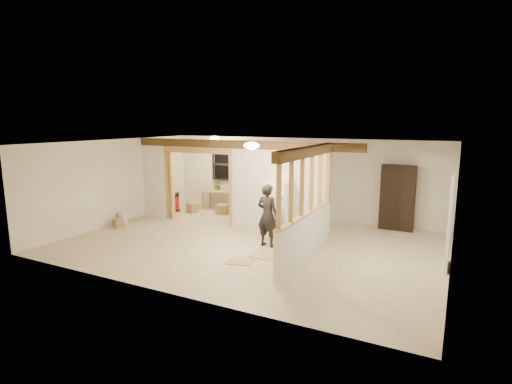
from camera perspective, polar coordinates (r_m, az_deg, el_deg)
The scene contains 30 objects.
floor at distance 10.07m, azimuth -0.79°, elevation -7.39°, with size 9.00×6.50×0.01m, color beige.
ceiling at distance 9.62m, azimuth -0.83°, elevation 6.99°, with size 9.00×6.50×0.01m, color white.
wall_back at distance 12.69m, azimuth 6.10°, elevation 2.03°, with size 9.00×0.01×2.50m, color silver.
wall_front at distance 7.13m, azimuth -13.19°, elevation -4.58°, with size 9.00×0.01×2.50m, color silver.
wall_left at distance 12.50m, azimuth -19.35°, elevation 1.39°, with size 0.01×6.50×2.50m, color silver.
wall_right at distance 8.66m, azimuth 26.53°, elevation -2.79°, with size 0.01×6.50×2.50m, color silver.
partition_left_stub at distance 13.04m, azimuth -14.18°, elevation 2.00°, with size 0.90×0.12×2.50m, color white.
partition_center at distance 10.74m, azimuth 3.14°, elevation 0.60°, with size 2.80×0.12×2.50m, color white.
doorway_frame at distance 12.05m, azimuth -8.23°, elevation 0.83°, with size 2.46×0.14×2.20m, color tan.
header_beam_back at distance 11.16m, azimuth -2.48°, elevation 6.80°, with size 7.00×0.18×0.22m, color brown.
header_beam_right at distance 8.61m, azimuth 7.40°, elevation 5.74°, with size 0.18×3.30×0.22m, color brown.
pony_wall at distance 8.95m, azimuth 7.12°, elevation -6.35°, with size 0.12×3.20×1.00m, color white.
stud_partition at distance 8.69m, azimuth 7.29°, elevation 1.00°, with size 0.14×3.20×1.32m, color tan.
window_back at distance 13.73m, azimuth -4.20°, elevation 3.93°, with size 1.12×0.10×1.10m, color black.
french_door at distance 9.11m, azimuth 25.95°, elevation -3.77°, with size 0.12×0.86×2.00m, color white.
ceiling_dome_main at distance 9.04m, azimuth -0.63°, elevation 6.66°, with size 0.36×0.36×0.16m, color #FFEABF.
ceiling_dome_util at distance 12.87m, azimuth -5.90°, elevation 7.65°, with size 0.32×0.32×0.14m, color #FFEABF.
hanging_bulb at distance 12.03m, azimuth -5.69°, elevation 6.05°, with size 0.07×0.07×0.07m, color #FFD88C.
refrigerator at distance 10.44m, azimuth 3.23°, elevation -2.45°, with size 0.62×0.60×1.51m, color white.
woman at distance 9.67m, azimuth 1.65°, elevation -3.35°, with size 0.56×0.37×1.55m, color black.
work_table at distance 13.82m, azimuth -5.38°, elevation -1.14°, with size 1.06×0.53×0.67m, color tan.
potted_plant at distance 13.85m, azimuth -5.51°, elevation 1.05°, with size 0.33×0.28×0.36m, color #3D6B2E.
shop_vac at distance 13.84m, azimuth -11.79°, elevation -1.38°, with size 0.48×0.48×0.63m, color #951009.
bookshelf at distance 11.79m, azimuth 19.56°, elevation -0.77°, with size 0.92×0.31×1.83m, color black.
bucket at distance 12.60m, azimuth -18.50°, elevation -3.52°, with size 0.26×0.26×0.33m, color white.
box_util_a at distance 13.17m, azimuth -4.84°, elevation -2.47°, with size 0.38×0.32×0.32m, color #9C7C4B.
box_util_b at distance 13.55m, azimuth -9.03°, elevation -2.25°, with size 0.32×0.32×0.30m, color #9C7C4B.
box_front at distance 12.14m, azimuth -19.06°, elevation -4.26°, with size 0.31×0.25×0.25m, color #9C7C4B.
floor_panel_near at distance 9.21m, azimuth 1.06°, elevation -9.00°, with size 0.53×0.53×0.02m, color tan.
floor_panel_far at distance 8.82m, azimuth -2.28°, elevation -9.88°, with size 0.57×0.46×0.02m, color tan.
Camera 1 is at (4.51, -8.48, 3.03)m, focal length 28.00 mm.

